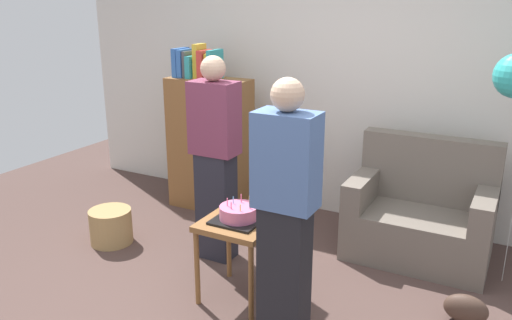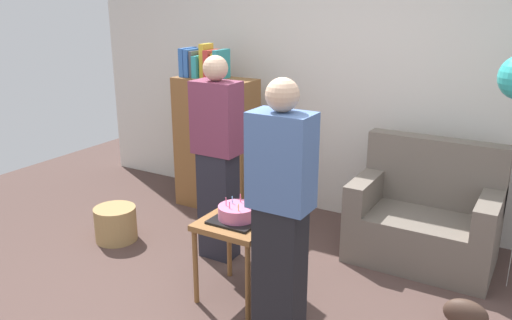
{
  "view_description": "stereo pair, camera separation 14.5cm",
  "coord_description": "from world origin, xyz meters",
  "px_view_note": "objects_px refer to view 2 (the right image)",
  "views": [
    {
      "loc": [
        1.5,
        -2.58,
        2.04
      ],
      "look_at": [
        -0.13,
        0.48,
        0.95
      ],
      "focal_mm": 36.62,
      "sensor_mm": 36.0,
      "label": 1
    },
    {
      "loc": [
        1.63,
        -2.51,
        2.04
      ],
      "look_at": [
        -0.13,
        0.48,
        0.95
      ],
      "focal_mm": 36.62,
      "sensor_mm": 36.0,
      "label": 2
    }
  ],
  "objects_px": {
    "bookshelf": "(216,140)",
    "couch": "(424,219)",
    "wicker_basket": "(116,224)",
    "birthday_cake": "(237,214)",
    "person_blowing_candles": "(218,159)",
    "handbag": "(466,314)",
    "side_table": "(237,232)",
    "person_holding_cake": "(281,215)"
  },
  "relations": [
    {
      "from": "couch",
      "to": "person_holding_cake",
      "type": "relative_size",
      "value": 0.67
    },
    {
      "from": "couch",
      "to": "bookshelf",
      "type": "relative_size",
      "value": 0.68
    },
    {
      "from": "birthday_cake",
      "to": "person_holding_cake",
      "type": "distance_m",
      "value": 0.58
    },
    {
      "from": "couch",
      "to": "bookshelf",
      "type": "height_order",
      "value": "bookshelf"
    },
    {
      "from": "person_holding_cake",
      "to": "bookshelf",
      "type": "bearing_deg",
      "value": -51.11
    },
    {
      "from": "person_blowing_candles",
      "to": "wicker_basket",
      "type": "relative_size",
      "value": 4.53
    },
    {
      "from": "birthday_cake",
      "to": "handbag",
      "type": "distance_m",
      "value": 1.61
    },
    {
      "from": "side_table",
      "to": "person_holding_cake",
      "type": "xyz_separation_m",
      "value": [
        0.47,
        -0.27,
        0.33
      ]
    },
    {
      "from": "person_blowing_candles",
      "to": "wicker_basket",
      "type": "distance_m",
      "value": 1.18
    },
    {
      "from": "side_table",
      "to": "birthday_cake",
      "type": "distance_m",
      "value": 0.14
    },
    {
      "from": "bookshelf",
      "to": "wicker_basket",
      "type": "height_order",
      "value": "bookshelf"
    },
    {
      "from": "side_table",
      "to": "birthday_cake",
      "type": "bearing_deg",
      "value": 56.9
    },
    {
      "from": "side_table",
      "to": "wicker_basket",
      "type": "relative_size",
      "value": 1.63
    },
    {
      "from": "person_holding_cake",
      "to": "birthday_cake",
      "type": "bearing_deg",
      "value": -35.29
    },
    {
      "from": "couch",
      "to": "person_holding_cake",
      "type": "height_order",
      "value": "person_holding_cake"
    },
    {
      "from": "side_table",
      "to": "wicker_basket",
      "type": "height_order",
      "value": "side_table"
    },
    {
      "from": "bookshelf",
      "to": "person_holding_cake",
      "type": "distance_m",
      "value": 2.23
    },
    {
      "from": "couch",
      "to": "person_blowing_candles",
      "type": "relative_size",
      "value": 0.67
    },
    {
      "from": "person_blowing_candles",
      "to": "handbag",
      "type": "height_order",
      "value": "person_blowing_candles"
    },
    {
      "from": "wicker_basket",
      "to": "handbag",
      "type": "bearing_deg",
      "value": 4.05
    },
    {
      "from": "couch",
      "to": "wicker_basket",
      "type": "bearing_deg",
      "value": -156.69
    },
    {
      "from": "couch",
      "to": "person_blowing_candles",
      "type": "xyz_separation_m",
      "value": [
        -1.44,
        -0.8,
        0.49
      ]
    },
    {
      "from": "side_table",
      "to": "person_blowing_candles",
      "type": "xyz_separation_m",
      "value": [
        -0.46,
        0.45,
        0.33
      ]
    },
    {
      "from": "couch",
      "to": "birthday_cake",
      "type": "relative_size",
      "value": 3.44
    },
    {
      "from": "couch",
      "to": "person_blowing_candles",
      "type": "height_order",
      "value": "person_blowing_candles"
    },
    {
      "from": "couch",
      "to": "bookshelf",
      "type": "distance_m",
      "value": 2.1
    },
    {
      "from": "person_blowing_candles",
      "to": "wicker_basket",
      "type": "xyz_separation_m",
      "value": [
        -0.94,
        -0.22,
        -0.68
      ]
    },
    {
      "from": "bookshelf",
      "to": "side_table",
      "type": "xyz_separation_m",
      "value": [
        1.09,
        -1.32,
        -0.19
      ]
    },
    {
      "from": "person_holding_cake",
      "to": "wicker_basket",
      "type": "distance_m",
      "value": 2.06
    },
    {
      "from": "birthday_cake",
      "to": "wicker_basket",
      "type": "relative_size",
      "value": 0.89
    },
    {
      "from": "bookshelf",
      "to": "wicker_basket",
      "type": "distance_m",
      "value": 1.26
    },
    {
      "from": "bookshelf",
      "to": "wicker_basket",
      "type": "relative_size",
      "value": 4.5
    },
    {
      "from": "bookshelf",
      "to": "person_holding_cake",
      "type": "xyz_separation_m",
      "value": [
        1.56,
        -1.59,
        0.14
      ]
    },
    {
      "from": "bookshelf",
      "to": "couch",
      "type": "bearing_deg",
      "value": -1.9
    },
    {
      "from": "person_holding_cake",
      "to": "handbag",
      "type": "bearing_deg",
      "value": -150.45
    },
    {
      "from": "side_table",
      "to": "person_holding_cake",
      "type": "bearing_deg",
      "value": -29.66
    },
    {
      "from": "birthday_cake",
      "to": "handbag",
      "type": "relative_size",
      "value": 1.14
    },
    {
      "from": "wicker_basket",
      "to": "birthday_cake",
      "type": "bearing_deg",
      "value": -9.01
    },
    {
      "from": "handbag",
      "to": "wicker_basket",
      "type": "bearing_deg",
      "value": -175.95
    },
    {
      "from": "side_table",
      "to": "person_blowing_candles",
      "type": "relative_size",
      "value": 0.36
    },
    {
      "from": "bookshelf",
      "to": "handbag",
      "type": "distance_m",
      "value": 2.76
    },
    {
      "from": "side_table",
      "to": "wicker_basket",
      "type": "distance_m",
      "value": 1.46
    }
  ]
}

